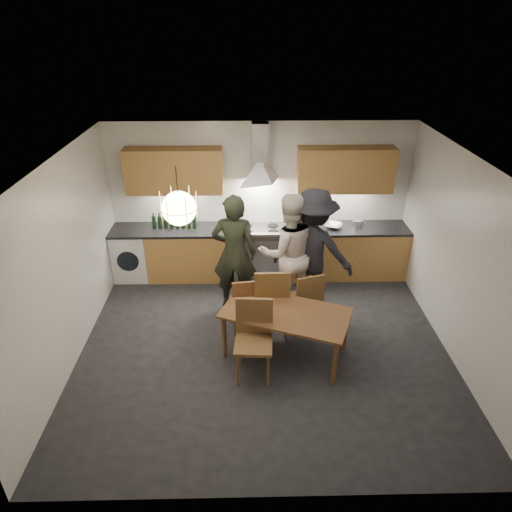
{
  "coord_description": "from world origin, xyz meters",
  "views": [
    {
      "loc": [
        -0.22,
        -5.0,
        4.1
      ],
      "look_at": [
        -0.1,
        0.4,
        1.2
      ],
      "focal_mm": 32.0,
      "sensor_mm": 36.0,
      "label": 1
    }
  ],
  "objects_px": {
    "person_mid": "(288,252)",
    "stock_pot": "(357,224)",
    "person_left": "(234,253)",
    "wine_bottles": "(174,221)",
    "chair_back_left": "(246,302)",
    "person_right": "(313,250)",
    "chair_front": "(254,333)",
    "mixing_bowl": "(334,226)",
    "dining_table": "(286,317)"
  },
  "relations": [
    {
      "from": "person_left",
      "to": "person_mid",
      "type": "bearing_deg",
      "value": -175.38
    },
    {
      "from": "wine_bottles",
      "to": "chair_front",
      "type": "bearing_deg",
      "value": -62.43
    },
    {
      "from": "dining_table",
      "to": "person_mid",
      "type": "relative_size",
      "value": 0.97
    },
    {
      "from": "chair_front",
      "to": "chair_back_left",
      "type": "bearing_deg",
      "value": 100.48
    },
    {
      "from": "person_left",
      "to": "stock_pot",
      "type": "xyz_separation_m",
      "value": [
        2.05,
        0.95,
        0.04
      ]
    },
    {
      "from": "person_mid",
      "to": "stock_pot",
      "type": "height_order",
      "value": "person_mid"
    },
    {
      "from": "person_right",
      "to": "wine_bottles",
      "type": "height_order",
      "value": "person_right"
    },
    {
      "from": "person_mid",
      "to": "stock_pot",
      "type": "distance_m",
      "value": 1.58
    },
    {
      "from": "chair_back_left",
      "to": "mixing_bowl",
      "type": "height_order",
      "value": "mixing_bowl"
    },
    {
      "from": "mixing_bowl",
      "to": "person_mid",
      "type": "bearing_deg",
      "value": -132.14
    },
    {
      "from": "chair_front",
      "to": "stock_pot",
      "type": "xyz_separation_m",
      "value": [
        1.78,
        2.44,
        0.37
      ]
    },
    {
      "from": "chair_back_left",
      "to": "mixing_bowl",
      "type": "xyz_separation_m",
      "value": [
        1.47,
        1.62,
        0.42
      ]
    },
    {
      "from": "chair_front",
      "to": "mixing_bowl",
      "type": "bearing_deg",
      "value": 64.04
    },
    {
      "from": "stock_pot",
      "to": "wine_bottles",
      "type": "xyz_separation_m",
      "value": [
        -3.07,
        0.02,
        0.07
      ]
    },
    {
      "from": "stock_pot",
      "to": "dining_table",
      "type": "bearing_deg",
      "value": -122.62
    },
    {
      "from": "person_left",
      "to": "stock_pot",
      "type": "distance_m",
      "value": 2.26
    },
    {
      "from": "chair_back_left",
      "to": "person_right",
      "type": "height_order",
      "value": "person_right"
    },
    {
      "from": "person_mid",
      "to": "stock_pot",
      "type": "xyz_separation_m",
      "value": [
        1.25,
        0.96,
        0.03
      ]
    },
    {
      "from": "person_left",
      "to": "wine_bottles",
      "type": "height_order",
      "value": "person_left"
    },
    {
      "from": "chair_front",
      "to": "person_mid",
      "type": "relative_size",
      "value": 0.55
    },
    {
      "from": "chair_front",
      "to": "mixing_bowl",
      "type": "distance_m",
      "value": 2.8
    },
    {
      "from": "person_left",
      "to": "person_right",
      "type": "bearing_deg",
      "value": -172.93
    },
    {
      "from": "person_left",
      "to": "mixing_bowl",
      "type": "distance_m",
      "value": 1.88
    },
    {
      "from": "chair_back_left",
      "to": "person_right",
      "type": "bearing_deg",
      "value": -151.39
    },
    {
      "from": "mixing_bowl",
      "to": "chair_front",
      "type": "bearing_deg",
      "value": -119.75
    },
    {
      "from": "mixing_bowl",
      "to": "stock_pot",
      "type": "xyz_separation_m",
      "value": [
        0.4,
        0.03,
        0.02
      ]
    },
    {
      "from": "person_mid",
      "to": "wine_bottles",
      "type": "height_order",
      "value": "person_mid"
    },
    {
      "from": "chair_back_left",
      "to": "chair_front",
      "type": "relative_size",
      "value": 0.89
    },
    {
      "from": "chair_back_left",
      "to": "chair_front",
      "type": "bearing_deg",
      "value": 89.27
    },
    {
      "from": "chair_front",
      "to": "person_mid",
      "type": "distance_m",
      "value": 1.61
    },
    {
      "from": "dining_table",
      "to": "chair_front",
      "type": "relative_size",
      "value": 1.76
    },
    {
      "from": "person_mid",
      "to": "mixing_bowl",
      "type": "height_order",
      "value": "person_mid"
    },
    {
      "from": "person_right",
      "to": "stock_pot",
      "type": "relative_size",
      "value": 11.14
    },
    {
      "from": "dining_table",
      "to": "person_right",
      "type": "height_order",
      "value": "person_right"
    },
    {
      "from": "person_mid",
      "to": "stock_pot",
      "type": "bearing_deg",
      "value": -152.6
    },
    {
      "from": "dining_table",
      "to": "chair_front",
      "type": "bearing_deg",
      "value": -121.83
    },
    {
      "from": "chair_front",
      "to": "wine_bottles",
      "type": "relative_size",
      "value": 1.39
    },
    {
      "from": "chair_front",
      "to": "person_right",
      "type": "bearing_deg",
      "value": 63.0
    },
    {
      "from": "person_right",
      "to": "stock_pot",
      "type": "bearing_deg",
      "value": -113.24
    },
    {
      "from": "person_right",
      "to": "mixing_bowl",
      "type": "distance_m",
      "value": 1.01
    },
    {
      "from": "chair_back_left",
      "to": "person_right",
      "type": "relative_size",
      "value": 0.48
    },
    {
      "from": "person_left",
      "to": "wine_bottles",
      "type": "bearing_deg",
      "value": -37.89
    },
    {
      "from": "person_mid",
      "to": "wine_bottles",
      "type": "bearing_deg",
      "value": -38.53
    },
    {
      "from": "wine_bottles",
      "to": "chair_back_left",
      "type": "bearing_deg",
      "value": -54.4
    },
    {
      "from": "chair_front",
      "to": "stock_pot",
      "type": "distance_m",
      "value": 3.05
    },
    {
      "from": "chair_back_left",
      "to": "person_mid",
      "type": "relative_size",
      "value": 0.49
    },
    {
      "from": "person_left",
      "to": "person_mid",
      "type": "relative_size",
      "value": 0.99
    },
    {
      "from": "chair_front",
      "to": "stock_pot",
      "type": "relative_size",
      "value": 5.98
    },
    {
      "from": "person_mid",
      "to": "person_left",
      "type": "bearing_deg",
      "value": -11.15
    },
    {
      "from": "chair_front",
      "to": "wine_bottles",
      "type": "height_order",
      "value": "wine_bottles"
    }
  ]
}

